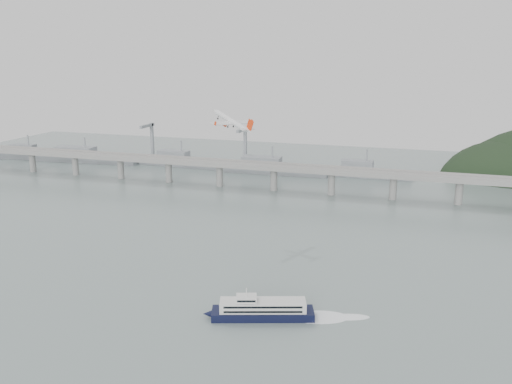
% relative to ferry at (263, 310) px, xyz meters
% --- Properties ---
extents(ground, '(900.00, 900.00, 0.00)m').
position_rel_ferry_xyz_m(ground, '(-28.94, 25.91, -3.83)').
color(ground, slate).
rests_on(ground, ground).
extents(bridge, '(800.00, 22.00, 23.90)m').
position_rel_ferry_xyz_m(bridge, '(-30.09, 225.91, 13.81)').
color(bridge, gray).
rests_on(bridge, ground).
extents(distant_fleet, '(453.00, 60.90, 40.00)m').
position_rel_ferry_xyz_m(distant_fleet, '(-184.30, 290.99, 2.39)').
color(distant_fleet, gray).
rests_on(distant_fleet, ground).
extents(ferry, '(72.77, 30.29, 14.14)m').
position_rel_ferry_xyz_m(ferry, '(0.00, 0.00, 0.00)').
color(ferry, black).
rests_on(ferry, ground).
extents(airliner, '(34.00, 32.27, 14.84)m').
position_rel_ferry_xyz_m(airliner, '(-54.78, 111.71, 68.90)').
color(airliner, silver).
rests_on(airliner, ground).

